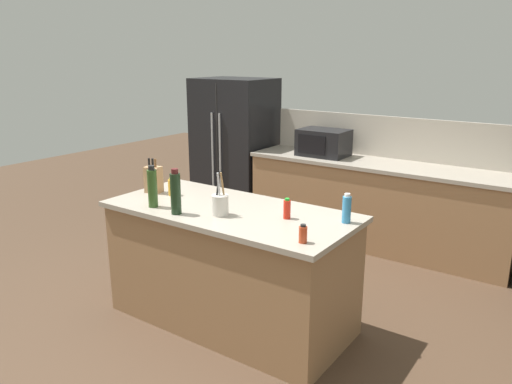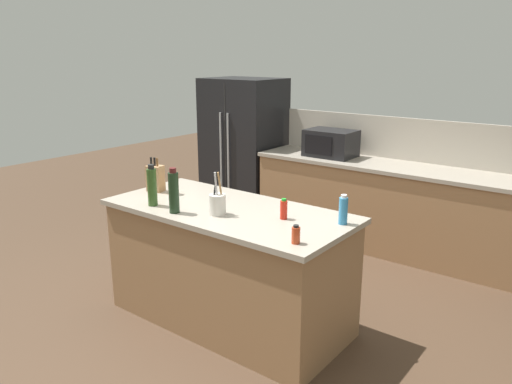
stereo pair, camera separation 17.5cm
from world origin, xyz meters
name	(u,v)px [view 2 (the right image)]	position (x,y,z in m)	size (l,w,h in m)	color
ground_plane	(230,319)	(0.00, 0.00, 0.00)	(14.00, 14.00, 0.00)	#473323
back_counter_run	(382,206)	(0.30, 2.20, 0.47)	(2.89, 0.66, 0.94)	#936B47
wall_backsplash	(398,138)	(0.30, 2.52, 1.17)	(2.85, 0.03, 0.46)	#B2A899
kitchen_island	(229,265)	(0.00, 0.00, 0.47)	(1.92, 0.89, 0.94)	#936B47
refrigerator	(244,148)	(-1.66, 2.25, 0.88)	(0.96, 0.75, 1.77)	black
microwave	(331,143)	(-0.36, 2.20, 1.09)	(0.55, 0.39, 0.30)	black
knife_block	(155,178)	(-0.80, 0.00, 1.05)	(0.15, 0.13, 0.29)	#A87C54
utensil_crock	(218,204)	(0.04, -0.16, 1.02)	(0.12, 0.12, 0.32)	beige
honey_jar	(173,186)	(-0.61, 0.02, 1.01)	(0.07, 0.07, 0.15)	gold
olive_oil_bottle	(152,186)	(-0.51, -0.29, 1.09)	(0.07, 0.07, 0.32)	#2D4C1E
spice_jar_paprika	(296,235)	(0.80, -0.29, 1.00)	(0.05, 0.05, 0.12)	#B73D1E
wine_bottle	(174,192)	(-0.24, -0.32, 1.10)	(0.08, 0.08, 0.34)	black
dish_soap_bottle	(343,210)	(0.86, 0.21, 1.04)	(0.06, 0.06, 0.21)	#3384BC
hot_sauce_bottle	(284,209)	(0.48, 0.05, 1.01)	(0.05, 0.05, 0.15)	red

